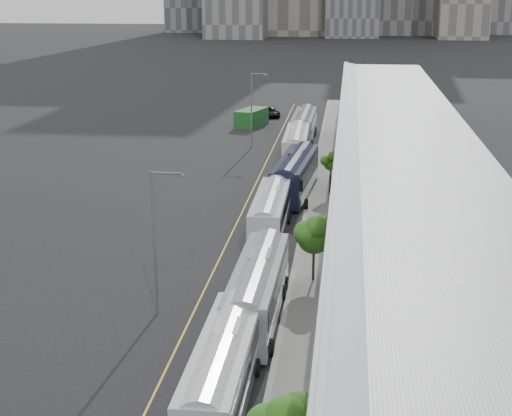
% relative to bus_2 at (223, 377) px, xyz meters
% --- Properties ---
extents(sidewalk, '(10.00, 170.00, 0.12)m').
position_rel_bus_2_xyz_m(sidewalk, '(6.88, 19.18, -1.47)').
color(sidewalk, gray).
rests_on(sidewalk, ground).
extents(lane_line, '(0.12, 160.00, 0.02)m').
position_rel_bus_2_xyz_m(lane_line, '(-3.62, 19.18, -1.52)').
color(lane_line, gold).
rests_on(lane_line, ground).
extents(depot, '(12.45, 160.40, 7.20)m').
position_rel_bus_2_xyz_m(depot, '(10.87, 19.18, 1.98)').
color(depot, gray).
rests_on(depot, ground).
extents(bus_2, '(2.79, 12.44, 3.64)m').
position_rel_bus_2_xyz_m(bus_2, '(0.00, 0.00, 0.00)').
color(bus_2, '#BDBDBF').
rests_on(bus_2, ground).
extents(bus_3, '(2.90, 13.01, 3.80)m').
position_rel_bus_2_xyz_m(bus_3, '(0.46, 10.24, 0.07)').
color(bus_3, gray).
rests_on(bus_3, ground).
extents(bus_4, '(2.76, 12.32, 3.60)m').
position_rel_bus_2_xyz_m(bus_4, '(-0.45, 27.08, -0.02)').
color(bus_4, silver).
rests_on(bus_4, ground).
extents(bus_5, '(3.86, 13.90, 4.01)m').
position_rel_bus_2_xyz_m(bus_5, '(0.67, 39.65, 0.16)').
color(bus_5, black).
rests_on(bus_5, ground).
extents(bus_6, '(2.89, 12.96, 3.77)m').
position_rel_bus_2_xyz_m(bus_6, '(-0.24, 54.45, 0.06)').
color(bus_6, silver).
rests_on(bus_6, ground).
extents(bus_7, '(2.92, 13.13, 3.83)m').
position_rel_bus_2_xyz_m(bus_7, '(-0.15, 67.13, 0.08)').
color(bus_7, slate).
rests_on(bus_7, ground).
extents(tree_2, '(2.32, 2.32, 4.72)m').
position_rel_bus_2_xyz_m(tree_2, '(3.52, 17.02, 2.01)').
color(tree_2, black).
rests_on(tree_2, ground).
extents(tree_3, '(1.32, 1.32, 3.88)m').
position_rel_bus_2_xyz_m(tree_3, '(4.02, 40.43, 1.62)').
color(tree_3, black).
rests_on(tree_3, ground).
extents(street_lamp_near, '(2.04, 0.22, 9.11)m').
position_rel_bus_2_xyz_m(street_lamp_near, '(-5.64, 10.34, 3.71)').
color(street_lamp_near, '#59595E').
rests_on(street_lamp_near, ground).
extents(street_lamp_far, '(2.04, 0.22, 9.26)m').
position_rel_bus_2_xyz_m(street_lamp_far, '(-6.13, 61.81, 3.79)').
color(street_lamp_far, '#59595E').
rests_on(street_lamp_far, ground).
extents(shipping_container, '(4.45, 6.71, 2.43)m').
position_rel_bus_2_xyz_m(shipping_container, '(-8.22, 77.11, -0.32)').
color(shipping_container, '#16491C').
rests_on(shipping_container, ground).
extents(suv, '(3.96, 5.81, 1.48)m').
position_rel_bus_2_xyz_m(suv, '(-6.44, 85.51, -0.79)').
color(suv, black).
rests_on(suv, ground).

